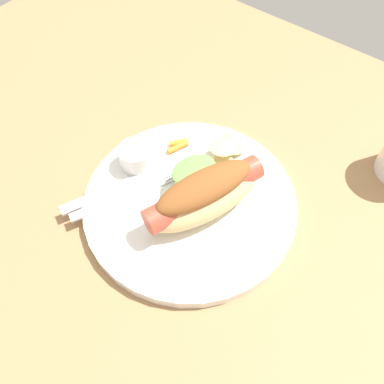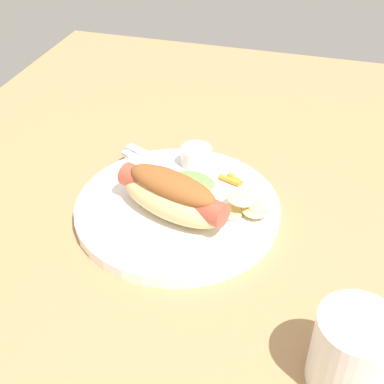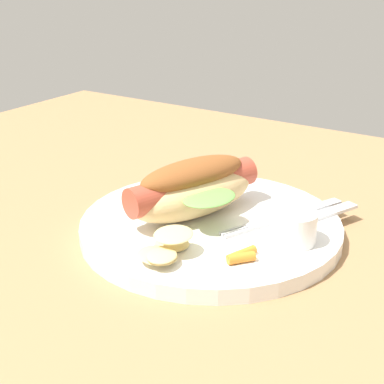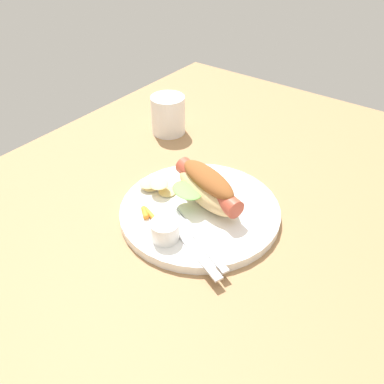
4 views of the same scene
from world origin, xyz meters
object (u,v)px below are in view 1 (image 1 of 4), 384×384
plate (193,201)px  knife (114,189)px  hot_dog (202,196)px  fork (128,196)px  chips_pile (227,150)px  carrot_garnish (178,145)px  sauce_ramekin (136,156)px

plate → knife: 10.48cm
plate → knife: size_ratio=1.92×
hot_dog → fork: (8.77, 4.37, -2.97)cm
chips_pile → carrot_garnish: chips_pile is taller
sauce_ramekin → chips_pile: sauce_ramekin is taller
hot_dog → chips_pile: 10.10cm
hot_dog → knife: hot_dog is taller
knife → carrot_garnish: bearing=13.2°
hot_dog → chips_pile: (2.83, -9.45, -2.16)cm
hot_dog → carrot_garnish: bearing=74.8°
carrot_garnish → knife: bearing=80.5°
plate → hot_dog: 4.53cm
plate → sauce_ramekin: sauce_ramekin is taller
sauce_ramekin → knife: (-0.61, 5.22, -1.40)cm
fork → carrot_garnish: 10.67cm
hot_dog → carrot_garnish: size_ratio=4.46×
sauce_ramekin → carrot_garnish: sauce_ramekin is taller
sauce_ramekin → chips_pile: size_ratio=0.58×
fork → sauce_ramekin: bearing=54.4°
plate → chips_pile: chips_pile is taller
plate → hot_dog: bearing=161.1°
hot_dog → knife: bearing=133.1°
fork → knife: same height
sauce_ramekin → plate: bearing=-178.5°
plate → hot_dog: size_ratio=1.68×
plate → carrot_garnish: carrot_garnish is taller
knife → chips_pile: size_ratio=1.86×
knife → hot_dog: bearing=-43.7°
sauce_ramekin → fork: sauce_ramekin is taller
chips_pile → carrot_garnish: 7.02cm
plate → sauce_ramekin: bearing=1.5°
fork → knife: size_ratio=1.05×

